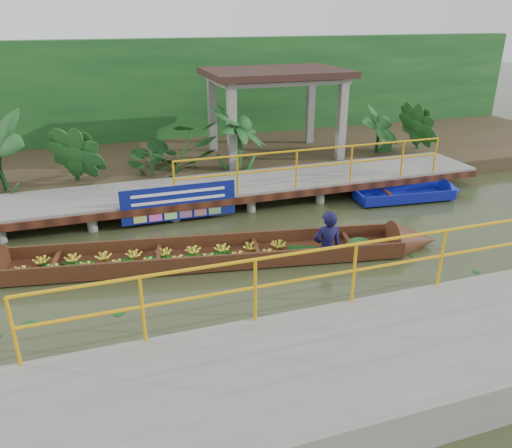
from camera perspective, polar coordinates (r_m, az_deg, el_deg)
name	(u,v)px	position (r m, az deg, el deg)	size (l,w,h in m)	color
ground	(245,261)	(10.56, -1.21, -4.28)	(80.00, 80.00, 0.00)	#2A3018
land_strip	(180,160)	(17.32, -8.73, 7.30)	(30.00, 8.00, 0.45)	#322819
far_dock	(208,189)	(13.43, -5.55, 3.95)	(16.00, 2.06, 1.66)	slate
near_dock	(402,361)	(7.59, 16.32, -14.83)	(18.00, 2.40, 1.73)	slate
pavilion	(275,82)	(16.45, 2.24, 15.93)	(4.40, 3.00, 3.00)	slate
foliage_backdrop	(164,96)	(19.38, -10.44, 14.22)	(30.00, 0.80, 4.00)	#143E18
vendor_boat	(223,250)	(10.51, -3.76, -2.95)	(10.21, 2.69, 2.22)	#3D1A10
moored_blue_boat	(428,194)	(14.89, 19.07, 3.29)	(3.24, 1.11, 0.76)	navy
blue_banner	(179,202)	(12.36, -8.77, 2.46)	(2.83, 0.04, 0.88)	navy
tropical_plants	(228,135)	(15.17, -3.25, 10.15)	(14.64, 1.64, 2.05)	#143E18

